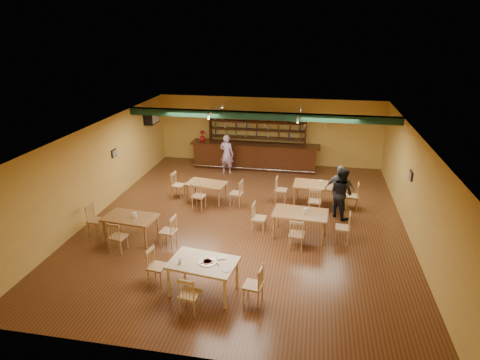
% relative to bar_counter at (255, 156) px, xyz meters
% --- Properties ---
extents(floor, '(12.00, 12.00, 0.00)m').
position_rel_bar_counter_xyz_m(floor, '(0.51, -5.15, -0.56)').
color(floor, '#542A18').
rests_on(floor, ground).
extents(ceiling_beam, '(10.00, 0.30, 0.25)m').
position_rel_bar_counter_xyz_m(ceiling_beam, '(0.51, -2.35, 2.31)').
color(ceiling_beam, black).
rests_on(ceiling_beam, ceiling).
extents(track_rail_left, '(0.05, 2.50, 0.05)m').
position_rel_bar_counter_xyz_m(track_rail_left, '(-1.29, -1.75, 2.38)').
color(track_rail_left, silver).
rests_on(track_rail_left, ceiling).
extents(track_rail_right, '(0.05, 2.50, 0.05)m').
position_rel_bar_counter_xyz_m(track_rail_right, '(1.91, -1.75, 2.38)').
color(track_rail_right, silver).
rests_on(track_rail_right, ceiling).
extents(ac_unit, '(0.34, 0.70, 0.48)m').
position_rel_bar_counter_xyz_m(ac_unit, '(-4.29, -0.95, 1.79)').
color(ac_unit, silver).
rests_on(ac_unit, wall_left).
extents(picture_left, '(0.04, 0.34, 0.28)m').
position_rel_bar_counter_xyz_m(picture_left, '(-4.46, -4.15, 1.14)').
color(picture_left, black).
rests_on(picture_left, wall_left).
extents(picture_right, '(0.04, 0.34, 0.28)m').
position_rel_bar_counter_xyz_m(picture_right, '(5.48, -4.65, 1.14)').
color(picture_right, black).
rests_on(picture_right, wall_right).
extents(bar_counter, '(5.62, 0.85, 1.13)m').
position_rel_bar_counter_xyz_m(bar_counter, '(0.00, 0.00, 0.00)').
color(bar_counter, '#34170A').
rests_on(bar_counter, ground).
extents(back_bar_hutch, '(4.35, 0.40, 2.28)m').
position_rel_bar_counter_xyz_m(back_bar_hutch, '(0.00, 0.63, 0.57)').
color(back_bar_hutch, '#34170A').
rests_on(back_bar_hutch, ground).
extents(poinsettia, '(0.34, 0.34, 0.47)m').
position_rel_bar_counter_xyz_m(poinsettia, '(-2.36, 0.00, 0.80)').
color(poinsettia, '#AF101A').
rests_on(poinsettia, bar_counter).
extents(dining_table_a, '(1.50, 1.04, 0.69)m').
position_rel_bar_counter_xyz_m(dining_table_a, '(-1.17, -3.88, -0.22)').
color(dining_table_a, '#905F33').
rests_on(dining_table_a, ground).
extents(dining_table_b, '(1.62, 1.03, 0.79)m').
position_rel_bar_counter_xyz_m(dining_table_b, '(2.70, -3.53, -0.17)').
color(dining_table_b, '#905F33').
rests_on(dining_table_b, ground).
extents(dining_table_c, '(1.59, 1.06, 0.75)m').
position_rel_bar_counter_xyz_m(dining_table_c, '(-2.62, -7.05, -0.19)').
color(dining_table_c, '#905F33').
rests_on(dining_table_c, ground).
extents(dining_table_d, '(1.66, 1.07, 0.80)m').
position_rel_bar_counter_xyz_m(dining_table_d, '(2.25, -5.96, -0.17)').
color(dining_table_d, '#905F33').
rests_on(dining_table_d, ground).
extents(near_table, '(1.67, 1.20, 0.83)m').
position_rel_bar_counter_xyz_m(near_table, '(0.14, -9.13, -0.15)').
color(near_table, '#CCB089').
rests_on(near_table, ground).
extents(pizza_tray, '(0.49, 0.49, 0.01)m').
position_rel_bar_counter_xyz_m(pizza_tray, '(0.26, -9.13, 0.27)').
color(pizza_tray, silver).
rests_on(pizza_tray, near_table).
extents(parmesan_shaker, '(0.08, 0.08, 0.11)m').
position_rel_bar_counter_xyz_m(parmesan_shaker, '(-0.35, -9.30, 0.32)').
color(parmesan_shaker, '#EAE5C6').
rests_on(parmesan_shaker, near_table).
extents(napkin_stack, '(0.24, 0.21, 0.03)m').
position_rel_bar_counter_xyz_m(napkin_stack, '(0.53, -8.91, 0.28)').
color(napkin_stack, white).
rests_on(napkin_stack, near_table).
extents(pizza_server, '(0.28, 0.30, 0.00)m').
position_rel_bar_counter_xyz_m(pizza_server, '(0.42, -9.08, 0.28)').
color(pizza_server, silver).
rests_on(pizza_server, pizza_tray).
extents(side_plate, '(0.25, 0.25, 0.01)m').
position_rel_bar_counter_xyz_m(side_plate, '(0.75, -9.35, 0.27)').
color(side_plate, white).
rests_on(side_plate, near_table).
extents(patron_bar, '(0.69, 0.54, 1.69)m').
position_rel_bar_counter_xyz_m(patron_bar, '(-1.08, -0.83, 0.28)').
color(patron_bar, '#9554B6').
rests_on(patron_bar, ground).
extents(patron_right_a, '(1.03, 1.04, 1.69)m').
position_rel_bar_counter_xyz_m(patron_right_a, '(3.50, -4.33, 0.28)').
color(patron_right_a, black).
rests_on(patron_right_a, ground).
extents(patron_right_b, '(0.99, 0.46, 1.66)m').
position_rel_bar_counter_xyz_m(patron_right_b, '(3.45, -3.96, 0.26)').
color(patron_right_b, slate).
rests_on(patron_right_b, ground).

